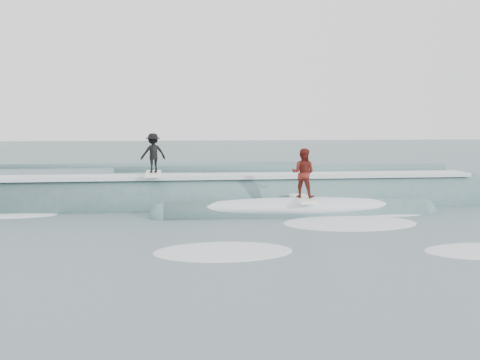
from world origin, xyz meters
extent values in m
plane|color=#425B61|center=(0.00, 0.00, 0.00)|extent=(160.00, 160.00, 0.00)
cylinder|color=#3D6767|center=(0.00, 3.41, 0.00)|extent=(18.67, 2.15, 2.15)
sphere|color=#3D6767|center=(9.34, 3.41, 0.00)|extent=(2.15, 2.15, 2.15)
cylinder|color=#3D6767|center=(1.80, 1.21, 0.00)|extent=(9.00, 1.02, 1.02)
sphere|color=#3D6767|center=(-2.70, 1.21, 0.00)|extent=(1.02, 1.02, 1.02)
sphere|color=#3D6767|center=(6.30, 1.21, 0.00)|extent=(1.02, 1.02, 1.02)
cube|color=white|center=(0.00, 3.41, 1.15)|extent=(18.00, 1.30, 0.14)
ellipsoid|color=white|center=(1.80, 1.21, 0.30)|extent=(7.60, 1.30, 0.60)
cube|color=white|center=(-3.11, 3.41, 1.27)|extent=(0.60, 2.01, 0.10)
imported|color=black|center=(-3.11, 3.41, 2.04)|extent=(1.05, 0.79, 1.44)
cube|color=white|center=(2.02, 1.21, 0.56)|extent=(0.56, 2.00, 0.10)
imported|color=#5D1711|center=(2.02, 1.21, 1.44)|extent=(1.01, 0.93, 1.67)
ellipsoid|color=white|center=(-7.86, 2.26, 0.00)|extent=(2.45, 1.67, 0.10)
ellipsoid|color=white|center=(3.15, -0.43, 0.00)|extent=(3.60, 2.45, 0.10)
ellipsoid|color=white|center=(-1.13, -3.71, 0.00)|extent=(3.08, 2.10, 0.10)
ellipsoid|color=white|center=(5.11, 1.21, 0.00)|extent=(2.69, 1.84, 0.10)
cylinder|color=#3D6767|center=(-11.85, 14.00, 0.00)|extent=(22.00, 0.70, 0.70)
cylinder|color=#3D6767|center=(4.79, 18.00, 0.00)|extent=(22.00, 0.80, 0.80)
cylinder|color=#3D6767|center=(-4.66, 22.00, 0.00)|extent=(22.00, 0.60, 0.60)
camera|label=1|loc=(-2.21, -16.49, 3.13)|focal=40.00mm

